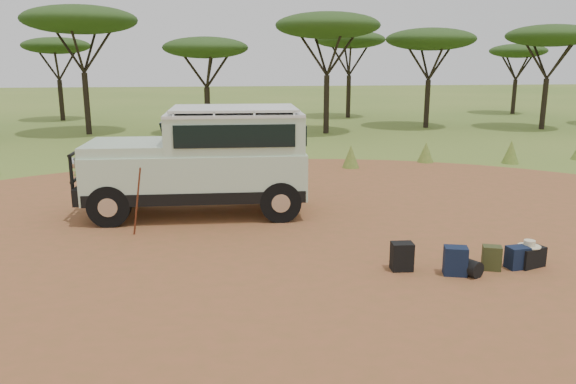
{
  "coord_description": "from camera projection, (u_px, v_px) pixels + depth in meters",
  "views": [
    {
      "loc": [
        -1.7,
        -10.46,
        3.71
      ],
      "look_at": [
        -0.21,
        0.86,
        1.0
      ],
      "focal_mm": 35.0,
      "sensor_mm": 36.0,
      "label": 1
    }
  ],
  "objects": [
    {
      "name": "grass_fringe",
      "position": [
        268.0,
        157.0,
        19.45
      ],
      "size": [
        36.6,
        1.6,
        0.9
      ],
      "color": "#517128",
      "rests_on": "ground"
    },
    {
      "name": "backpack_black",
      "position": [
        402.0,
        257.0,
        10.05
      ],
      "size": [
        0.4,
        0.3,
        0.52
      ],
      "primitive_type": "cube",
      "rotation": [
        0.0,
        0.0,
        -0.06
      ],
      "color": "black",
      "rests_on": "ground"
    },
    {
      "name": "backpack_navy",
      "position": [
        455.0,
        261.0,
        9.83
      ],
      "size": [
        0.46,
        0.38,
        0.52
      ],
      "primitive_type": "cube",
      "rotation": [
        0.0,
        0.0,
        -0.27
      ],
      "color": "#0F1B32",
      "rests_on": "ground"
    },
    {
      "name": "acacia_treeline",
      "position": [
        259.0,
        36.0,
        29.24
      ],
      "size": [
        46.7,
        13.2,
        6.26
      ],
      "color": "black",
      "rests_on": "ground"
    },
    {
      "name": "stuff_sack",
      "position": [
        471.0,
        268.0,
        9.79
      ],
      "size": [
        0.41,
        0.41,
        0.3
      ],
      "primitive_type": "cylinder",
      "rotation": [
        1.57,
        0.0,
        0.49
      ],
      "color": "black",
      "rests_on": "ground"
    },
    {
      "name": "backpack_olive",
      "position": [
        492.0,
        258.0,
        10.08
      ],
      "size": [
        0.38,
        0.33,
        0.45
      ],
      "primitive_type": "cube",
      "rotation": [
        0.0,
        0.0,
        -0.35
      ],
      "color": "#373E1C",
      "rests_on": "ground"
    },
    {
      "name": "safari_vehicle",
      "position": [
        204.0,
        163.0,
        13.58
      ],
      "size": [
        5.46,
        2.32,
        2.6
      ],
      "rotation": [
        0.0,
        0.0,
        -0.03
      ],
      "color": "#B4CDAF",
      "rests_on": "ground"
    },
    {
      "name": "ground",
      "position": [
        304.0,
        250.0,
        11.16
      ],
      "size": [
        140.0,
        140.0,
        0.0
      ],
      "primitive_type": "plane",
      "color": "#517128",
      "rests_on": "ground"
    },
    {
      "name": "dirt_clearing",
      "position": [
        304.0,
        250.0,
        11.16
      ],
      "size": [
        23.0,
        23.0,
        0.01
      ],
      "primitive_type": "cylinder",
      "color": "brown",
      "rests_on": "ground"
    },
    {
      "name": "safari_hat",
      "position": [
        529.0,
        244.0,
        10.22
      ],
      "size": [
        0.41,
        0.41,
        0.12
      ],
      "color": "beige",
      "rests_on": "hard_case"
    },
    {
      "name": "duffel_navy",
      "position": [
        517.0,
        258.0,
        10.15
      ],
      "size": [
        0.4,
        0.32,
        0.41
      ],
      "primitive_type": "cube",
      "rotation": [
        0.0,
        0.0,
        0.13
      ],
      "color": "#0F1B32",
      "rests_on": "ground"
    },
    {
      "name": "walking_staff",
      "position": [
        137.0,
        202.0,
        11.84
      ],
      "size": [
        0.31,
        0.4,
        1.54
      ],
      "primitive_type": "cylinder",
      "rotation": [
        0.28,
        0.0,
        0.65
      ],
      "color": "#632C17",
      "rests_on": "ground"
    },
    {
      "name": "hard_case",
      "position": [
        528.0,
        256.0,
        10.28
      ],
      "size": [
        0.63,
        0.53,
        0.38
      ],
      "primitive_type": "cube",
      "rotation": [
        0.0,
        0.0,
        0.34
      ],
      "color": "black",
      "rests_on": "ground"
    }
  ]
}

